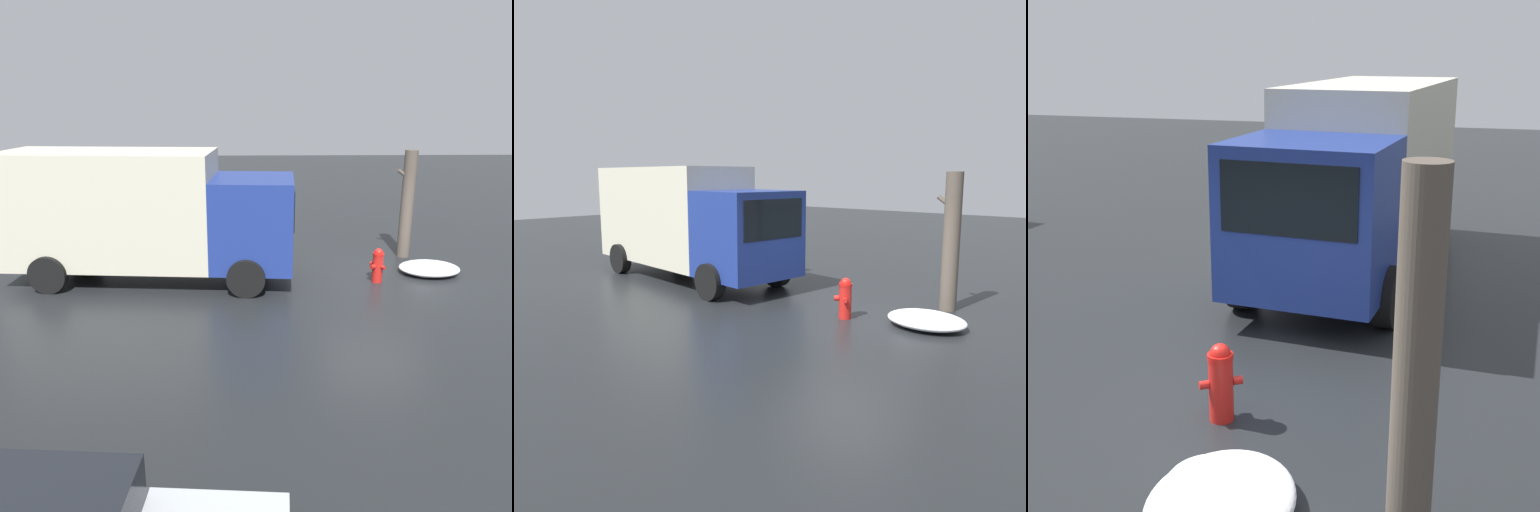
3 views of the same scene
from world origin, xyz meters
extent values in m
plane|color=black|center=(0.00, 0.00, 0.00)|extent=(60.00, 60.00, 0.00)
cylinder|color=red|center=(0.00, 0.00, 0.35)|extent=(0.26, 0.26, 0.69)
cylinder|color=red|center=(0.00, 0.00, 0.73)|extent=(0.28, 0.28, 0.07)
sphere|color=red|center=(0.00, 0.00, 0.76)|extent=(0.22, 0.22, 0.22)
cylinder|color=red|center=(0.15, 0.10, 0.43)|extent=(0.15, 0.15, 0.11)
cylinder|color=red|center=(-0.10, 0.15, 0.43)|extent=(0.13, 0.13, 0.09)
cylinder|color=red|center=(0.10, -0.15, 0.43)|extent=(0.13, 0.13, 0.09)
cylinder|color=brown|center=(-1.32, -2.13, 1.54)|extent=(0.37, 0.37, 3.07)
cylinder|color=brown|center=(-1.15, -2.13, 2.40)|extent=(0.42, 0.10, 0.34)
cube|color=navy|center=(3.12, -0.20, 1.53)|extent=(2.12, 2.37, 2.16)
cube|color=black|center=(2.14, -0.12, 1.96)|extent=(0.18, 1.86, 0.95)
cube|color=beige|center=(6.62, -0.48, 1.84)|extent=(5.24, 2.62, 2.77)
cylinder|color=black|center=(3.13, -1.31, 0.45)|extent=(0.92, 0.35, 0.90)
cylinder|color=black|center=(3.30, 0.90, 0.45)|extent=(0.92, 0.35, 0.90)
cylinder|color=black|center=(7.80, -1.69, 0.45)|extent=(0.92, 0.35, 0.90)
cylinder|color=black|center=(7.98, 0.52, 0.45)|extent=(0.92, 0.35, 0.90)
ellipsoid|color=white|center=(-1.54, -0.59, 0.14)|extent=(1.58, 1.25, 0.29)
ellipsoid|color=white|center=(-1.34, -0.41, 0.16)|extent=(0.79, 0.80, 0.32)
camera|label=1|loc=(3.36, 11.75, 4.39)|focal=35.00mm
camera|label=2|loc=(-5.75, 8.58, 2.98)|focal=35.00mm
camera|label=3|loc=(-6.37, -2.54, 3.84)|focal=50.00mm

